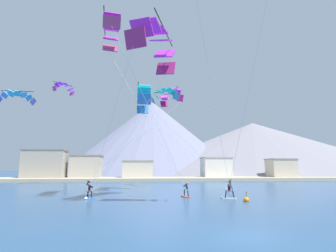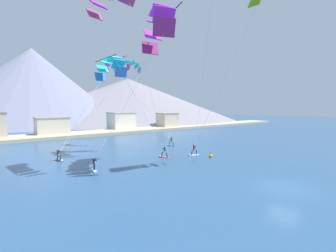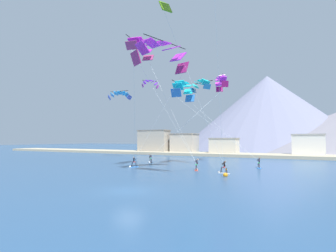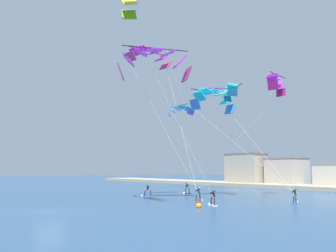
{
  "view_description": "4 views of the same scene",
  "coord_description": "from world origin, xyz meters",
  "px_view_note": "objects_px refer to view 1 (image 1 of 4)",
  "views": [
    {
      "loc": [
        -4.84,
        -12.95,
        3.35
      ],
      "look_at": [
        -2.05,
        19.33,
        8.34
      ],
      "focal_mm": 28.0,
      "sensor_mm": 36.0,
      "label": 1
    },
    {
      "loc": [
        -19.88,
        -8.15,
        6.92
      ],
      "look_at": [
        -1.05,
        14.55,
        4.6
      ],
      "focal_mm": 24.0,
      "sensor_mm": 36.0,
      "label": 2
    },
    {
      "loc": [
        13.26,
        -18.07,
        4.28
      ],
      "look_at": [
        -2.33,
        11.54,
        6.02
      ],
      "focal_mm": 28.0,
      "sensor_mm": 36.0,
      "label": 3
    },
    {
      "loc": [
        32.48,
        -9.5,
        3.45
      ],
      "look_at": [
        1.03,
        11.34,
        7.9
      ],
      "focal_mm": 40.0,
      "sensor_mm": 36.0,
      "label": 4
    }
  ],
  "objects_px": {
    "parafoil_kite_mid_center": "(170,96)",
    "parafoil_kite_far_left": "(154,42)",
    "kitesurfer_near_trail": "(227,194)",
    "parafoil_kite_near_lead": "(111,30)",
    "parafoil_kite_distant_high_outer": "(165,94)",
    "parafoil_kite_distant_mid_solo": "(17,96)",
    "kitesurfer_far_left": "(88,194)",
    "parafoil_kite_far_right": "(144,97)",
    "kitesurfer_mid_center": "(88,188)",
    "race_marker_buoy": "(246,200)",
    "parafoil_kite_distant_low_drift": "(64,87)",
    "kitesurfer_far_right": "(229,187)",
    "kitesurfer_near_lead": "(185,193)"
  },
  "relations": [
    {
      "from": "parafoil_kite_far_right",
      "to": "parafoil_kite_distant_mid_solo",
      "type": "relative_size",
      "value": 2.24
    },
    {
      "from": "parafoil_kite_far_left",
      "to": "parafoil_kite_distant_low_drift",
      "type": "distance_m",
      "value": 28.74
    },
    {
      "from": "kitesurfer_near_trail",
      "to": "parafoil_kite_near_lead",
      "type": "bearing_deg",
      "value": 179.24
    },
    {
      "from": "kitesurfer_far_left",
      "to": "parafoil_kite_mid_center",
      "type": "height_order",
      "value": "parafoil_kite_mid_center"
    },
    {
      "from": "kitesurfer_far_right",
      "to": "race_marker_buoy",
      "type": "distance_m",
      "value": 11.43
    },
    {
      "from": "parafoil_kite_far_right",
      "to": "parafoil_kite_distant_low_drift",
      "type": "distance_m",
      "value": 21.02
    },
    {
      "from": "parafoil_kite_near_lead",
      "to": "kitesurfer_near_trail",
      "type": "bearing_deg",
      "value": -0.76
    },
    {
      "from": "parafoil_kite_mid_center",
      "to": "parafoil_kite_far_left",
      "type": "distance_m",
      "value": 17.38
    },
    {
      "from": "kitesurfer_near_trail",
      "to": "race_marker_buoy",
      "type": "height_order",
      "value": "kitesurfer_near_trail"
    },
    {
      "from": "parafoil_kite_near_lead",
      "to": "parafoil_kite_far_left",
      "type": "height_order",
      "value": "parafoil_kite_near_lead"
    },
    {
      "from": "parafoil_kite_distant_high_outer",
      "to": "parafoil_kite_distant_low_drift",
      "type": "distance_m",
      "value": 22.91
    },
    {
      "from": "kitesurfer_near_trail",
      "to": "parafoil_kite_far_right",
      "type": "xyz_separation_m",
      "value": [
        -9.0,
        8.06,
        12.53
      ]
    },
    {
      "from": "parafoil_kite_distant_high_outer",
      "to": "parafoil_kite_distant_mid_solo",
      "type": "relative_size",
      "value": 0.74
    },
    {
      "from": "parafoil_kite_near_lead",
      "to": "race_marker_buoy",
      "type": "bearing_deg",
      "value": -11.03
    },
    {
      "from": "parafoil_kite_far_right",
      "to": "parafoil_kite_distant_high_outer",
      "type": "distance_m",
      "value": 3.06
    },
    {
      "from": "parafoil_kite_near_lead",
      "to": "parafoil_kite_mid_center",
      "type": "relative_size",
      "value": 1.21
    },
    {
      "from": "parafoil_kite_distant_mid_solo",
      "to": "kitesurfer_mid_center",
      "type": "bearing_deg",
      "value": -32.69
    },
    {
      "from": "parafoil_kite_distant_low_drift",
      "to": "kitesurfer_near_trail",
      "type": "bearing_deg",
      "value": -41.87
    },
    {
      "from": "kitesurfer_near_trail",
      "to": "parafoil_kite_near_lead",
      "type": "distance_m",
      "value": 22.02
    },
    {
      "from": "parafoil_kite_distant_low_drift",
      "to": "kitesurfer_far_left",
      "type": "bearing_deg",
      "value": -64.99
    },
    {
      "from": "kitesurfer_far_right",
      "to": "parafoil_kite_far_left",
      "type": "height_order",
      "value": "parafoil_kite_far_left"
    },
    {
      "from": "parafoil_kite_near_lead",
      "to": "parafoil_kite_distant_high_outer",
      "type": "bearing_deg",
      "value": 51.44
    },
    {
      "from": "parafoil_kite_distant_low_drift",
      "to": "race_marker_buoy",
      "type": "bearing_deg",
      "value": -43.77
    },
    {
      "from": "parafoil_kite_mid_center",
      "to": "parafoil_kite_distant_high_outer",
      "type": "xyz_separation_m",
      "value": [
        -1.45,
        -6.65,
        -1.55
      ]
    },
    {
      "from": "parafoil_kite_mid_center",
      "to": "parafoil_kite_distant_high_outer",
      "type": "bearing_deg",
      "value": -102.29
    },
    {
      "from": "kitesurfer_near_trail",
      "to": "parafoil_kite_distant_mid_solo",
      "type": "bearing_deg",
      "value": 149.57
    },
    {
      "from": "kitesurfer_mid_center",
      "to": "parafoil_kite_far_left",
      "type": "xyz_separation_m",
      "value": [
        8.27,
        -10.6,
        15.73
      ]
    },
    {
      "from": "kitesurfer_far_left",
      "to": "parafoil_kite_mid_center",
      "type": "xyz_separation_m",
      "value": [
        9.93,
        14.16,
        14.67
      ]
    },
    {
      "from": "parafoil_kite_far_right",
      "to": "race_marker_buoy",
      "type": "bearing_deg",
      "value": -46.4
    },
    {
      "from": "kitesurfer_near_trail",
      "to": "parafoil_kite_far_left",
      "type": "height_order",
      "value": "parafoil_kite_far_left"
    },
    {
      "from": "kitesurfer_far_left",
      "to": "parafoil_kite_distant_mid_solo",
      "type": "xyz_separation_m",
      "value": [
        -16.25,
        17.11,
        14.81
      ]
    },
    {
      "from": "kitesurfer_mid_center",
      "to": "parafoil_kite_mid_center",
      "type": "distance_m",
      "value": 19.73
    },
    {
      "from": "parafoil_kite_far_left",
      "to": "race_marker_buoy",
      "type": "relative_size",
      "value": 16.12
    },
    {
      "from": "parafoil_kite_distant_high_outer",
      "to": "parafoil_kite_distant_mid_solo",
      "type": "distance_m",
      "value": 26.58
    },
    {
      "from": "kitesurfer_far_left",
      "to": "parafoil_kite_far_right",
      "type": "height_order",
      "value": "parafoil_kite_far_right"
    },
    {
      "from": "kitesurfer_mid_center",
      "to": "race_marker_buoy",
      "type": "relative_size",
      "value": 1.75
    },
    {
      "from": "kitesurfer_near_trail",
      "to": "parafoil_kite_mid_center",
      "type": "relative_size",
      "value": 0.12
    },
    {
      "from": "parafoil_kite_distant_mid_solo",
      "to": "kitesurfer_far_left",
      "type": "bearing_deg",
      "value": -46.49
    },
    {
      "from": "parafoil_kite_near_lead",
      "to": "parafoil_kite_mid_center",
      "type": "xyz_separation_m",
      "value": [
        8.06,
        14.94,
        -3.37
      ]
    },
    {
      "from": "parafoil_kite_far_left",
      "to": "parafoil_kite_distant_mid_solo",
      "type": "xyz_separation_m",
      "value": [
        -22.89,
        19.98,
        -0.95
      ]
    },
    {
      "from": "kitesurfer_near_lead",
      "to": "parafoil_kite_distant_mid_solo",
      "type": "bearing_deg",
      "value": 148.4
    },
    {
      "from": "kitesurfer_near_lead",
      "to": "race_marker_buoy",
      "type": "xyz_separation_m",
      "value": [
        5.27,
        -4.23,
        -0.33
      ]
    },
    {
      "from": "race_marker_buoy",
      "to": "kitesurfer_near_trail",
      "type": "bearing_deg",
      "value": 112.96
    },
    {
      "from": "kitesurfer_mid_center",
      "to": "kitesurfer_far_left",
      "type": "distance_m",
      "value": 7.9
    },
    {
      "from": "kitesurfer_near_trail",
      "to": "parafoil_kite_distant_mid_solo",
      "type": "xyz_separation_m",
      "value": [
        -30.75,
        18.06,
        14.81
      ]
    },
    {
      "from": "kitesurfer_mid_center",
      "to": "kitesurfer_near_trail",
      "type": "bearing_deg",
      "value": -28.28
    },
    {
      "from": "parafoil_kite_mid_center",
      "to": "parafoil_kite_distant_high_outer",
      "type": "distance_m",
      "value": 6.98
    },
    {
      "from": "kitesurfer_near_trail",
      "to": "kitesurfer_mid_center",
      "type": "relative_size",
      "value": 1.0
    },
    {
      "from": "parafoil_kite_distant_mid_solo",
      "to": "race_marker_buoy",
      "type": "height_order",
      "value": "parafoil_kite_distant_mid_solo"
    },
    {
      "from": "parafoil_kite_near_lead",
      "to": "parafoil_kite_far_right",
      "type": "distance_m",
      "value": 10.29
    }
  ]
}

